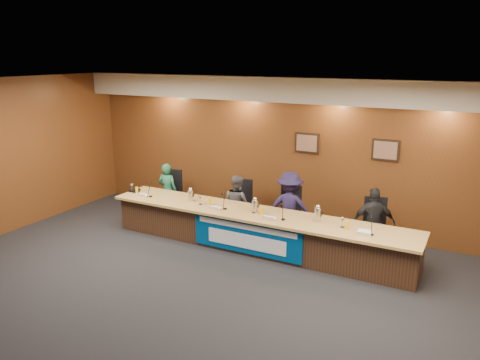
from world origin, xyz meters
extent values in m
plane|color=black|center=(0.00, 0.00, 0.00)|extent=(10.00, 10.00, 0.00)
cube|color=silver|center=(0.00, 0.00, 3.20)|extent=(10.00, 8.00, 0.04)
cube|color=#572E14|center=(0.00, 4.00, 1.60)|extent=(10.00, 0.04, 3.20)
cube|color=beige|center=(0.00, 3.75, 2.95)|extent=(10.00, 0.50, 0.50)
cube|color=#382214|center=(0.00, 2.40, 0.35)|extent=(6.00, 0.80, 0.70)
cube|color=#B18848|center=(0.00, 2.35, 0.72)|extent=(6.10, 0.95, 0.05)
cube|color=navy|center=(0.00, 1.99, 0.38)|extent=(2.20, 0.02, 0.65)
cube|color=silver|center=(0.00, 1.97, 0.58)|extent=(2.00, 0.01, 0.10)
cube|color=silver|center=(0.00, 1.97, 0.30)|extent=(1.60, 0.01, 0.28)
cube|color=black|center=(0.40, 3.97, 1.85)|extent=(0.52, 0.04, 0.42)
cube|color=black|center=(2.00, 3.97, 1.85)|extent=(0.52, 0.04, 0.42)
imported|color=#1B5C40|center=(-2.54, 3.04, 0.64)|extent=(0.49, 0.34, 1.28)
imported|color=#4C4B50|center=(-0.76, 3.04, 0.61)|extent=(0.72, 0.65, 1.22)
imported|color=#1A1436|center=(0.42, 3.04, 0.72)|extent=(1.03, 0.74, 1.43)
imported|color=black|center=(2.06, 3.04, 0.67)|extent=(0.85, 0.61, 1.33)
cube|color=black|center=(-2.54, 3.14, 0.48)|extent=(0.59, 0.59, 0.08)
cube|color=black|center=(-0.76, 3.14, 0.48)|extent=(0.52, 0.52, 0.08)
cube|color=black|center=(0.42, 3.14, 0.48)|extent=(0.63, 0.63, 0.08)
cube|color=black|center=(2.06, 3.14, 0.48)|extent=(0.57, 0.57, 0.08)
cube|color=white|center=(-2.56, 2.14, 0.80)|extent=(0.24, 0.08, 0.10)
cylinder|color=black|center=(-2.38, 2.22, 0.76)|extent=(0.07, 0.07, 0.02)
cylinder|color=#FFB709|center=(-2.78, 2.26, 0.82)|extent=(0.06, 0.06, 0.15)
cylinder|color=silver|center=(-2.96, 2.32, 0.84)|extent=(0.08, 0.08, 0.18)
cube|color=white|center=(-0.77, 2.11, 0.80)|extent=(0.24, 0.08, 0.10)
cylinder|color=black|center=(-0.60, 2.25, 0.76)|extent=(0.07, 0.07, 0.02)
cylinder|color=#FFB709|center=(-1.00, 2.34, 0.82)|extent=(0.06, 0.06, 0.15)
cylinder|color=silver|center=(-1.18, 2.27, 0.84)|extent=(0.08, 0.08, 0.18)
cube|color=white|center=(0.39, 2.07, 0.80)|extent=(0.24, 0.08, 0.10)
cylinder|color=black|center=(0.63, 2.22, 0.76)|extent=(0.07, 0.07, 0.02)
cylinder|color=#FFB709|center=(0.16, 2.28, 0.82)|extent=(0.06, 0.06, 0.15)
cylinder|color=silver|center=(-0.02, 2.31, 0.84)|extent=(0.08, 0.08, 0.18)
cube|color=white|center=(2.10, 2.11, 0.80)|extent=(0.24, 0.08, 0.10)
cylinder|color=black|center=(2.20, 2.22, 0.76)|extent=(0.07, 0.07, 0.02)
cylinder|color=#FFB709|center=(1.77, 2.28, 0.82)|extent=(0.06, 0.06, 0.15)
cylinder|color=silver|center=(1.68, 2.34, 0.84)|extent=(0.08, 0.08, 0.18)
cylinder|color=silver|center=(-1.48, 2.39, 0.86)|extent=(0.12, 0.12, 0.22)
cylinder|color=silver|center=(-0.01, 2.36, 0.87)|extent=(0.12, 0.12, 0.23)
cylinder|color=silver|center=(1.21, 2.40, 0.88)|extent=(0.12, 0.12, 0.26)
cylinder|color=black|center=(-2.89, 2.36, 0.78)|extent=(0.32, 0.32, 0.05)
cube|color=white|center=(2.08, 2.28, 0.75)|extent=(0.26, 0.33, 0.01)
camera|label=1|loc=(3.66, -5.17, 3.63)|focal=35.00mm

